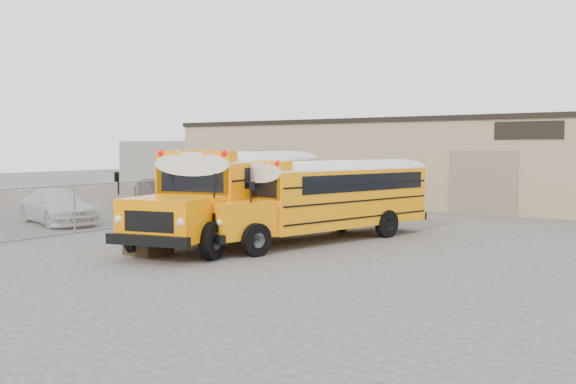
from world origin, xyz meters
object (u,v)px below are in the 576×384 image
Objects in this scene: car_white at (58,206)px; car_dark at (162,195)px; school_bus_left at (304,178)px; tarp_bundle at (148,225)px; school_bus_right at (426,186)px.

car_white is 1.03× the size of car_dark.
school_bus_left reaches higher than car_dark.
tarp_bundle is 9.34m from car_white.
school_bus_right is 15.06m from car_white.
school_bus_left is 10.44m from car_white.
school_bus_left is at bearing -173.39° from school_bus_right.
school_bus_right is 13.40m from car_dark.
school_bus_left is at bearing 98.05° from tarp_bundle.
school_bus_left is at bearing -56.48° from car_dark.
school_bus_right is 1.99× the size of car_white.
car_white is 6.43m from car_dark.
school_bus_left is 10.66m from tarp_bundle.
car_dark is (-7.86, -0.97, -1.00)m from school_bus_left.
car_dark is (-13.28, -1.60, -0.82)m from school_bus_right.
school_bus_left reaches higher than tarp_bundle.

